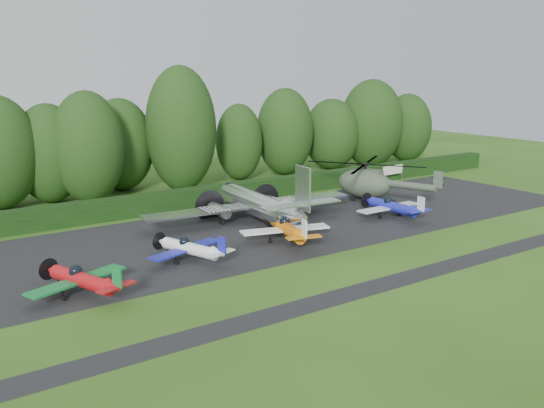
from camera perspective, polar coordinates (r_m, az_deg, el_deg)
ground at (r=44.99m, az=4.97°, el=-5.38°), size 160.00×160.00×0.00m
apron at (r=52.72m, az=-1.98°, el=-2.59°), size 70.00×18.00×0.01m
taxiway_verge at (r=40.83m, az=10.39°, el=-7.48°), size 70.00×2.00×0.00m
hedgerow at (r=61.98m, az=-7.50°, el=-0.34°), size 90.00×1.60×2.00m
transport_plane at (r=54.75m, az=-1.32°, el=-0.02°), size 20.54×15.75×6.58m
light_plane_red at (r=39.73m, az=-17.46°, el=-6.78°), size 6.84×7.19×2.63m
light_plane_white at (r=44.83m, az=-7.75°, el=-4.14°), size 6.42×6.75×2.47m
light_plane_orange at (r=49.06m, az=1.44°, el=-2.34°), size 7.39×7.77×2.84m
light_plane_blue at (r=58.12m, az=11.27°, el=-0.23°), size 7.01×7.37×2.69m
helicopter at (r=64.87m, az=8.76°, el=2.18°), size 12.59×14.74×4.06m
sign_board at (r=76.74m, az=11.30°, el=3.10°), size 3.57×0.13×2.01m
tree_0 at (r=69.59m, az=-8.57°, el=6.99°), size 8.00×8.00×14.19m
tree_1 at (r=67.08m, az=-20.26°, el=4.47°), size 7.18×7.18×10.37m
tree_2 at (r=93.52m, az=12.60°, el=7.03°), size 7.24×7.24×10.08m
tree_3 at (r=71.34m, az=-14.11°, el=5.42°), size 7.62×7.62×10.56m
tree_4 at (r=86.95m, az=9.35°, el=7.49°), size 8.79×8.79×12.30m
tree_5 at (r=76.18m, az=-3.11°, el=5.84°), size 5.89×5.89×9.53m
tree_8 at (r=84.36m, az=5.63°, el=6.55°), size 7.77×7.77×9.71m
tree_11 at (r=79.58m, az=1.23°, el=6.81°), size 7.46×7.46×11.31m
tree_12 at (r=65.73m, az=-16.95°, el=5.13°), size 7.46×7.46×11.67m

